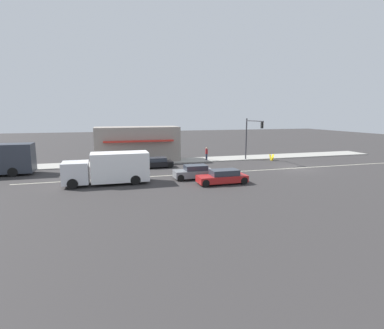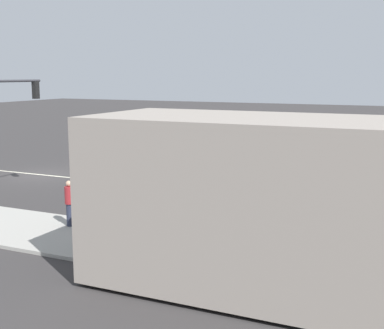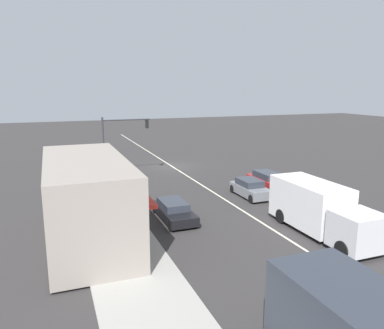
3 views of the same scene
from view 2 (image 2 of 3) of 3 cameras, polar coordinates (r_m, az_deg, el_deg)
ground_plane at (r=24.57m, az=18.13°, el=-4.34°), size 160.00×160.00×0.00m
sidewalk_right at (r=15.95m, az=15.88°, el=-11.57°), size 4.00×73.00×0.12m
lane_marking_center at (r=31.99m, az=-15.77°, el=-1.05°), size 0.16×60.00×0.01m
building_corner_store at (r=14.08m, az=10.83°, el=-4.31°), size 4.94×10.93×4.51m
pedestrian at (r=20.41m, az=-12.94°, el=-3.94°), size 0.34×0.34×1.72m
hatchback_red at (r=30.66m, az=6.89°, el=-0.02°), size 1.77×4.55×1.31m
suv_grey at (r=27.47m, az=8.79°, el=-1.14°), size 1.75×3.91×1.36m
suv_black at (r=19.99m, az=10.68°, el=-5.45°), size 1.81×4.41×1.20m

